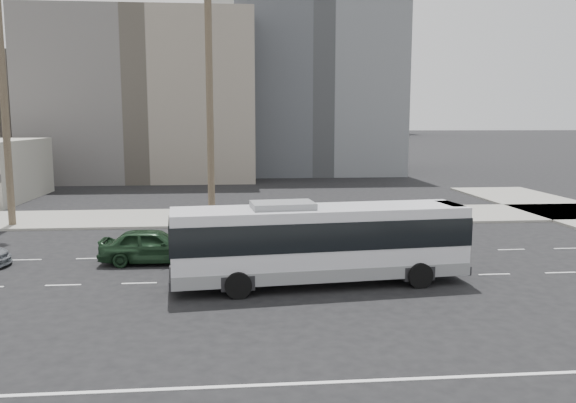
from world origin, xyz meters
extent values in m
plane|color=black|center=(0.00, 0.00, 0.00)|extent=(700.00, 700.00, 0.00)
cube|color=gray|center=(0.00, 15.50, 0.07)|extent=(120.00, 7.00, 0.15)
cube|color=slate|center=(-12.00, 45.00, 9.00)|extent=(24.00, 18.00, 18.00)
cube|color=#52555B|center=(8.00, 52.00, 13.00)|extent=(20.00, 20.00, 26.00)
cube|color=beige|center=(-2.00, 250.00, 22.00)|extent=(42.00, 42.00, 44.00)
cube|color=beige|center=(-2.00, 250.00, 60.00)|extent=(26.00, 26.00, 32.00)
cube|color=#4C525C|center=(45.00, 230.00, 35.00)|extent=(26.00, 26.00, 70.00)
cube|color=#4C525C|center=(70.00, 260.00, 30.00)|extent=(22.00, 22.00, 60.00)
cube|color=silver|center=(1.31, -0.70, 1.83)|extent=(11.97, 3.76, 2.64)
cube|color=black|center=(1.31, -0.70, 2.18)|extent=(12.03, 3.82, 1.12)
cube|color=gray|center=(1.31, -0.70, 0.66)|extent=(11.99, 3.80, 0.51)
cube|color=gray|center=(-0.21, -0.70, 3.25)|extent=(2.59, 1.86, 0.30)
cube|color=#262628|center=(6.89, -0.70, 2.99)|extent=(0.79, 1.88, 0.30)
cylinder|color=black|center=(5.06, -2.00, 0.51)|extent=(1.01, 0.30, 1.01)
cylinder|color=black|center=(5.06, 0.59, 0.51)|extent=(1.01, 0.30, 1.01)
cylinder|color=black|center=(-2.14, -2.00, 0.51)|extent=(1.01, 0.30, 1.01)
cylinder|color=black|center=(-2.14, 0.59, 0.51)|extent=(1.01, 0.30, 1.01)
imported|color=#19341E|center=(-5.91, 3.40, 0.82)|extent=(2.08, 4.86, 1.64)
cylinder|color=brown|center=(-3.58, 13.23, 8.15)|extent=(0.45, 0.45, 16.29)
cylinder|color=brown|center=(-15.92, 13.44, 7.91)|extent=(0.50, 0.50, 15.81)
camera|label=1|loc=(-2.02, -23.02, 6.58)|focal=35.72mm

